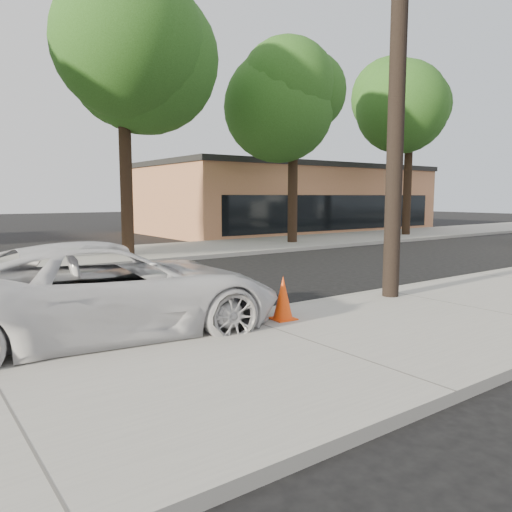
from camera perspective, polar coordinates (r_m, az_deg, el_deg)
name	(u,v)px	position (r m, az deg, el deg)	size (l,w,h in m)	color
ground	(179,302)	(10.81, -8.84, -5.23)	(120.00, 120.00, 0.00)	black
near_sidewalk	(317,348)	(7.35, 6.95, -10.41)	(90.00, 4.40, 0.15)	gray
far_sidewalk	(66,258)	(18.68, -20.87, -0.27)	(90.00, 5.00, 0.15)	gray
curb_near	(233,318)	(9.02, -2.69, -7.10)	(90.00, 0.12, 0.16)	#9E9B93
building_main	(285,200)	(32.85, 3.30, 6.43)	(18.00, 10.00, 4.00)	#AF6F49
utility_pole	(398,73)	(11.03, 15.87, 19.44)	(1.40, 0.34, 9.00)	black
tree_c	(130,60)	(19.02, -14.18, 20.85)	(4.96, 4.80, 9.55)	black
tree_d	(299,103)	(23.32, 4.92, 17.02)	(4.50, 4.35, 8.75)	black
tree_e	(415,112)	(29.05, 17.71, 15.36)	(4.80, 4.65, 9.25)	black
police_cruiser	(108,291)	(8.20, -16.54, -3.80)	(2.56, 5.55, 1.54)	silver
traffic_cone	(283,298)	(8.55, 3.10, -4.86)	(0.41, 0.41, 0.75)	#FF470D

